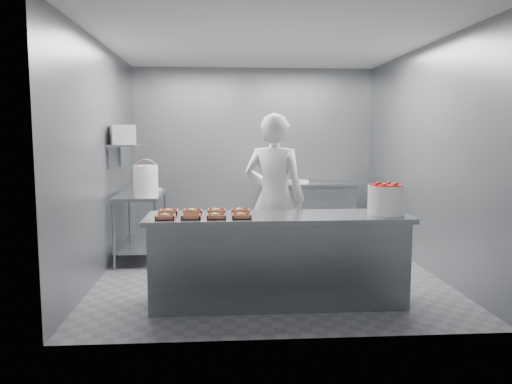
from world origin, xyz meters
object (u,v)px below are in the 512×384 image
at_px(appliance, 122,135).
at_px(tray_5, 193,211).
at_px(tray_4, 169,212).
at_px(back_counter, 309,210).
at_px(service_counter, 278,259).
at_px(tray_1, 191,217).
at_px(prep_table, 141,216).
at_px(tray_2, 216,216).
at_px(tray_0, 165,217).
at_px(strawberry_tub, 386,198).
at_px(tray_3, 241,216).
at_px(tray_7, 240,211).
at_px(tray_6, 216,211).
at_px(glaze_bucket, 146,180).
at_px(worker, 274,199).

bearing_deg(appliance, tray_5, -77.07).
bearing_deg(tray_4, appliance, 115.56).
xyz_separation_m(back_counter, appliance, (-2.72, -1.57, 1.24)).
relative_size(service_counter, tray_1, 13.88).
distance_m(prep_table, tray_2, 2.37).
height_order(tray_0, tray_4, same).
relative_size(tray_2, appliance, 0.56).
xyz_separation_m(tray_5, strawberry_tub, (1.93, -0.19, 0.14)).
xyz_separation_m(tray_3, tray_7, (0.00, 0.31, 0.00)).
xyz_separation_m(service_counter, back_counter, (0.90, 3.25, -0.00)).
distance_m(tray_4, tray_6, 0.48).
relative_size(back_counter, tray_4, 8.01).
bearing_deg(tray_4, tray_0, -90.00).
bearing_deg(appliance, tray_1, -81.58).
bearing_deg(tray_6, glaze_bucket, 122.64).
distance_m(tray_2, tray_4, 0.57).
bearing_deg(tray_6, tray_5, 180.00).
bearing_deg(tray_5, tray_3, -32.78).
distance_m(prep_table, tray_1, 2.28).
bearing_deg(tray_2, prep_table, 116.29).
relative_size(tray_4, tray_6, 1.00).
height_order(tray_1, tray_2, tray_2).
bearing_deg(tray_1, prep_table, 110.87).
distance_m(tray_0, tray_1, 0.24).
relative_size(tray_0, tray_4, 1.00).
bearing_deg(tray_4, tray_2, -32.78).
bearing_deg(appliance, prep_table, 38.29).
relative_size(tray_5, tray_7, 1.00).
bearing_deg(glaze_bucket, tray_3, -56.38).
relative_size(tray_6, worker, 0.10).
height_order(tray_1, glaze_bucket, glaze_bucket).
relative_size(tray_5, worker, 0.10).
xyz_separation_m(tray_7, worker, (0.41, 0.59, 0.04)).
bearing_deg(service_counter, tray_3, -157.36).
distance_m(tray_0, tray_2, 0.48).
xyz_separation_m(service_counter, tray_3, (-0.37, -0.15, 0.47)).
xyz_separation_m(service_counter, tray_1, (-0.85, -0.15, 0.47)).
bearing_deg(tray_6, tray_1, -127.48).
bearing_deg(tray_1, service_counter, 10.33).
xyz_separation_m(tray_1, glaze_bucket, (-0.68, 1.73, 0.19)).
relative_size(prep_table, tray_0, 6.40).
bearing_deg(tray_5, back_counter, 60.51).
relative_size(tray_1, tray_6, 1.00).
bearing_deg(back_counter, service_counter, -105.48).
distance_m(tray_2, tray_3, 0.24).
xyz_separation_m(tray_5, tray_7, (0.48, 0.00, 0.00)).
relative_size(service_counter, tray_4, 13.88).
xyz_separation_m(tray_3, worker, (0.41, 0.90, 0.04)).
relative_size(tray_2, worker, 0.10).
height_order(service_counter, tray_7, tray_7).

